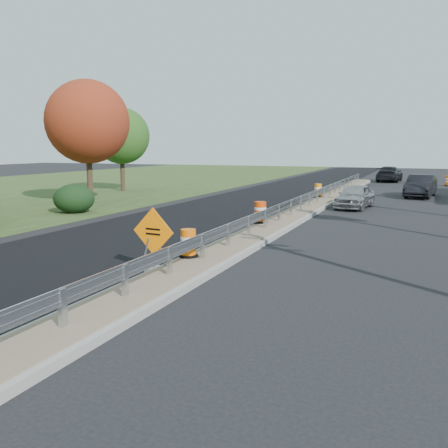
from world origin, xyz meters
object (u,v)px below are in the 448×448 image
at_px(barrel_median_near, 188,244).
at_px(car_dark_far, 389,174).
at_px(barrel_median_mid, 260,213).
at_px(barrel_median_far, 318,191).
at_px(car_silver, 355,196).
at_px(caution_sign, 154,256).
at_px(car_dark_mid, 421,186).

bearing_deg(barrel_median_near, car_dark_far, 85.85).
xyz_separation_m(barrel_median_mid, barrel_median_far, (0.00, 11.85, -0.03)).
relative_size(barrel_median_mid, car_dark_far, 0.17).
relative_size(barrel_median_mid, car_silver, 0.23).
xyz_separation_m(caution_sign, car_dark_mid, (6.39, 24.88, 0.30)).
distance_m(caution_sign, car_dark_mid, 25.69).
distance_m(caution_sign, barrel_median_far, 20.12).
height_order(barrel_median_near, car_dark_far, car_dark_far).
height_order(caution_sign, car_dark_mid, caution_sign).
distance_m(barrel_median_far, car_dark_mid, 7.70).
xyz_separation_m(car_dark_mid, car_dark_far, (-3.11, 15.23, -0.01)).
bearing_deg(car_dark_mid, caution_sign, -97.33).
distance_m(barrel_median_far, car_dark_far, 20.21).
relative_size(barrel_median_near, barrel_median_far, 0.97).
height_order(barrel_median_near, barrel_median_far, barrel_median_far).
distance_m(barrel_median_near, barrel_median_mid, 7.05).
bearing_deg(barrel_median_near, barrel_median_far, 90.32).
distance_m(barrel_median_mid, barrel_median_far, 11.85).
relative_size(barrel_median_far, car_dark_far, 0.16).
height_order(caution_sign, barrel_median_mid, caution_sign).
distance_m(caution_sign, barrel_median_mid, 8.28).
height_order(barrel_median_mid, car_dark_mid, car_dark_mid).
bearing_deg(barrel_median_far, barrel_median_mid, -90.00).
xyz_separation_m(barrel_median_far, car_dark_mid, (6.04, 4.77, 0.12)).
height_order(barrel_median_mid, barrel_median_far, barrel_median_mid).
height_order(barrel_median_near, barrel_median_mid, barrel_median_mid).
distance_m(car_silver, car_dark_far, 23.22).
height_order(barrel_median_mid, car_silver, car_silver).
relative_size(barrel_median_mid, car_dark_mid, 0.20).
height_order(barrel_median_mid, car_dark_far, car_dark_far).
height_order(caution_sign, barrel_median_far, caution_sign).
bearing_deg(car_dark_mid, barrel_median_near, -97.00).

